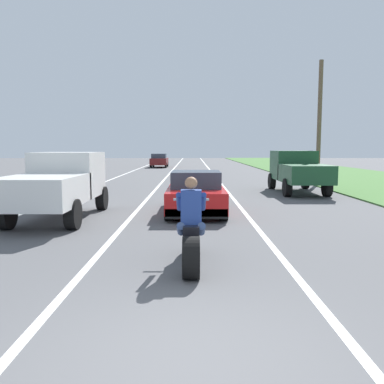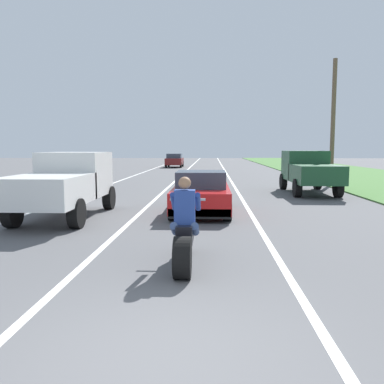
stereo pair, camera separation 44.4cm
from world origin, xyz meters
The scene contains 10 objects.
ground_plane centered at (0.00, 0.00, 0.00)m, with size 160.00×160.00×0.00m, color #565659.
lane_stripe_left_solid centered at (-5.40, 20.00, 0.00)m, with size 0.14×120.00×0.01m, color white.
lane_stripe_right_solid centered at (1.80, 20.00, 0.00)m, with size 0.14×120.00×0.01m, color white.
lane_stripe_centre_dashed centered at (-1.80, 20.00, 0.00)m, with size 0.14×120.00×0.01m, color white.
motorcycle_with_rider centered at (0.05, 3.21, 0.59)m, with size 0.70×2.21×1.62m.
sports_car_red centered at (0.19, 9.33, 0.63)m, with size 1.84×4.30×1.37m.
pickup_truck_left_lane_white centered at (-3.90, 8.15, 1.11)m, with size 2.02×4.80×1.98m.
pickup_truck_right_shoulder_dark_green centered at (5.09, 15.19, 1.11)m, with size 2.02×4.80×1.98m.
utility_pole_roadside centered at (7.30, 19.17, 3.50)m, with size 0.24×0.24×7.01m, color brown.
distant_car_far_ahead centered at (-3.53, 40.06, 0.77)m, with size 1.80×4.00×1.50m.
Camera 2 is at (0.51, -3.66, 2.12)m, focal length 37.20 mm.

